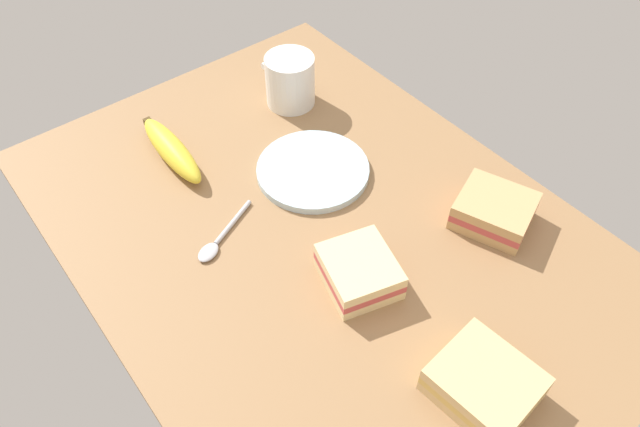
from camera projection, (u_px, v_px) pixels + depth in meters
tabletop at (320, 232)px, 86.77cm from camera, size 90.00×64.00×2.00cm
plate_of_food at (313, 170)px, 92.98cm from camera, size 17.61×17.61×1.20cm
coffee_mug_black at (290, 80)px, 101.84cm from camera, size 10.65×8.45×8.94cm
sandwich_main at (494, 211)px, 85.18cm from camera, size 12.93×12.34×4.40cm
sandwich_side at (484, 384)px, 67.71cm from camera, size 11.97×10.97×4.40cm
sandwich_extra at (359, 271)px, 78.11cm from camera, size 11.88×11.20×4.40cm
banana at (172, 150)px, 94.05cm from camera, size 17.94×4.56×3.94cm
spoon at (218, 240)px, 83.93cm from camera, size 6.56×12.12×0.80cm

